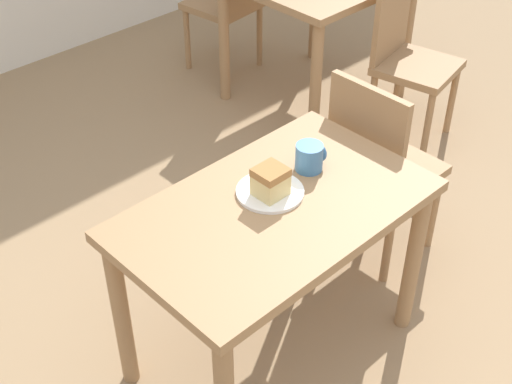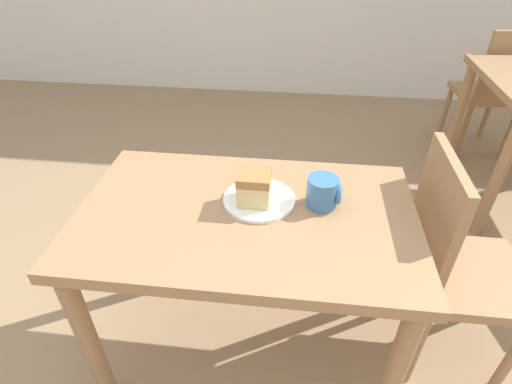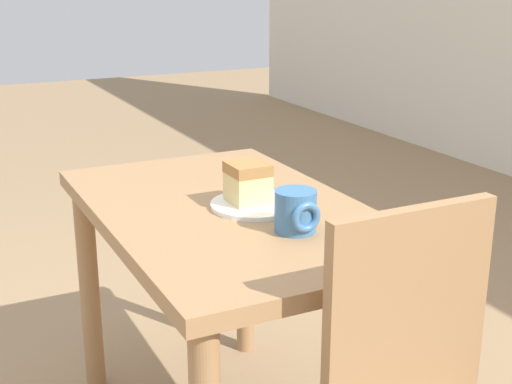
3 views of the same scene
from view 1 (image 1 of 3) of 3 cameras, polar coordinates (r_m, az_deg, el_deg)
dining_table_near at (r=2.38m, az=1.50°, el=-3.23°), size 1.04×0.63×0.71m
chair_near_window at (r=2.93m, az=9.79°, el=2.15°), size 0.38×0.38×0.87m
chair_far_corner at (r=3.81m, az=12.01°, el=10.71°), size 0.45×0.45×0.87m
plate at (r=2.35m, az=1.13°, el=0.03°), size 0.23×0.23×0.01m
cake_slice at (r=2.30m, az=1.17°, el=0.84°), size 0.10×0.09×0.10m
coffee_mug at (r=2.44m, az=4.34°, el=2.83°), size 0.10×0.10×0.10m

